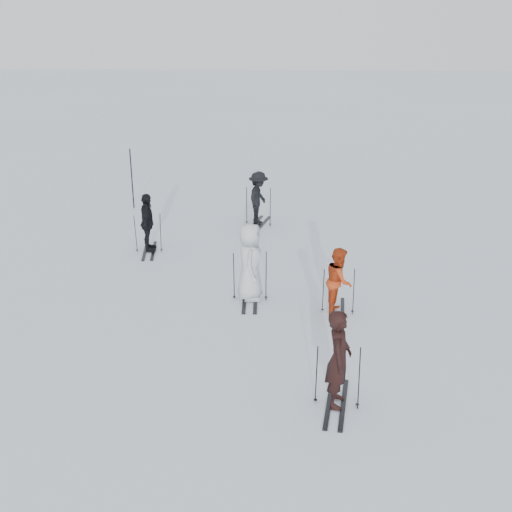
{
  "coord_description": "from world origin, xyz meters",
  "views": [
    {
      "loc": [
        0.49,
        -14.12,
        6.99
      ],
      "look_at": [
        0.0,
        1.0,
        1.0
      ],
      "focal_mm": 45.0,
      "sensor_mm": 36.0,
      "label": 1
    }
  ],
  "objects_px": {
    "skier_near_dark": "(339,360)",
    "skier_red": "(339,281)",
    "skier_uphill_far": "(258,199)",
    "piste_marker": "(132,179)",
    "skier_grey": "(250,263)",
    "skier_uphill_left": "(147,224)"
  },
  "relations": [
    {
      "from": "skier_red",
      "to": "piste_marker",
      "type": "bearing_deg",
      "value": 44.49
    },
    {
      "from": "skier_uphill_far",
      "to": "piste_marker",
      "type": "bearing_deg",
      "value": 83.91
    },
    {
      "from": "skier_red",
      "to": "piste_marker",
      "type": "relative_size",
      "value": 0.75
    },
    {
      "from": "skier_uphill_left",
      "to": "skier_grey",
      "type": "bearing_deg",
      "value": -141.83
    },
    {
      "from": "skier_grey",
      "to": "skier_uphill_far",
      "type": "height_order",
      "value": "skier_grey"
    },
    {
      "from": "skier_grey",
      "to": "piste_marker",
      "type": "distance_m",
      "value": 8.9
    },
    {
      "from": "skier_grey",
      "to": "skier_uphill_left",
      "type": "distance_m",
      "value": 4.55
    },
    {
      "from": "skier_grey",
      "to": "piste_marker",
      "type": "bearing_deg",
      "value": 29.98
    },
    {
      "from": "skier_near_dark",
      "to": "skier_uphill_left",
      "type": "distance_m",
      "value": 9.23
    },
    {
      "from": "skier_near_dark",
      "to": "skier_red",
      "type": "height_order",
      "value": "skier_near_dark"
    },
    {
      "from": "skier_red",
      "to": "skier_near_dark",
      "type": "bearing_deg",
      "value": -179.7
    },
    {
      "from": "skier_near_dark",
      "to": "skier_grey",
      "type": "distance_m",
      "value": 4.87
    },
    {
      "from": "skier_near_dark",
      "to": "skier_red",
      "type": "distance_m",
      "value": 3.87
    },
    {
      "from": "skier_red",
      "to": "skier_uphill_left",
      "type": "distance_m",
      "value": 6.62
    },
    {
      "from": "skier_uphill_far",
      "to": "skier_near_dark",
      "type": "bearing_deg",
      "value": -155.56
    },
    {
      "from": "skier_uphill_left",
      "to": "skier_red",
      "type": "bearing_deg",
      "value": -132.62
    },
    {
      "from": "skier_grey",
      "to": "skier_near_dark",
      "type": "bearing_deg",
      "value": -159.32
    },
    {
      "from": "skier_grey",
      "to": "skier_uphill_left",
      "type": "height_order",
      "value": "skier_grey"
    },
    {
      "from": "skier_uphill_far",
      "to": "piste_marker",
      "type": "xyz_separation_m",
      "value": [
        -4.62,
        1.77,
        0.19
      ]
    },
    {
      "from": "piste_marker",
      "to": "skier_near_dark",
      "type": "bearing_deg",
      "value": -62.35
    },
    {
      "from": "skier_near_dark",
      "to": "skier_red",
      "type": "relative_size",
      "value": 1.17
    },
    {
      "from": "skier_near_dark",
      "to": "skier_uphill_left",
      "type": "relative_size",
      "value": 1.08
    }
  ]
}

